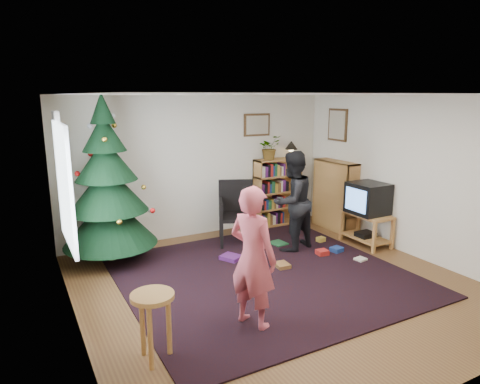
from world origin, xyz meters
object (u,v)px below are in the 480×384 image
armchair (233,210)px  potted_plant (269,148)px  christmas_tree (108,193)px  person_standing (253,258)px  bookshelf_right (335,194)px  stool (153,309)px  picture_back (257,125)px  picture_right (338,125)px  bookshelf_back (277,191)px  crt_tv (368,198)px  table_lamp (291,146)px  tv_stand (366,226)px  person_by_chair (292,201)px

armchair → potted_plant: (1.06, 0.55, 0.95)m
christmas_tree → person_standing: 2.85m
bookshelf_right → stool: size_ratio=1.90×
picture_back → picture_right: size_ratio=0.92×
armchair → stool: armchair is taller
bookshelf_back → bookshelf_right: size_ratio=1.00×
bookshelf_right → stool: (-4.28, -2.44, -0.13)m
christmas_tree → crt_tv: (3.97, -1.31, -0.25)m
picture_back → potted_plant: 0.49m
armchair → picture_right: bearing=22.9°
picture_back → table_lamp: 0.83m
picture_right → tv_stand: (-0.26, -1.14, -1.63)m
picture_back → table_lamp: size_ratio=1.67×
bookshelf_back → bookshelf_right: bearing=-44.1°
tv_stand → crt_tv: bearing=180.0°
person_by_chair → picture_right: bearing=-169.1°
picture_right → person_by_chair: (-1.52, -0.74, -1.13)m
table_lamp → crt_tv: bearing=-78.0°
bookshelf_right → person_standing: bearing=126.6°
person_by_chair → potted_plant: size_ratio=3.60×
stool → table_lamp: 5.06m
picture_back → armchair: size_ratio=0.51×
bookshelf_back → crt_tv: (0.67, -1.73, 0.15)m
christmas_tree → bookshelf_back: bearing=7.2°
christmas_tree → table_lamp: christmas_tree is taller
picture_right → stool: picture_right is taller
picture_right → armchair: (-2.18, 0.04, -1.37)m
stool → potted_plant: bearing=44.2°
stool → picture_back: bearing=47.2°
picture_back → potted_plant: (0.20, -0.14, -0.42)m
bookshelf_back → tv_stand: bookshelf_back is taller
bookshelf_right → crt_tv: size_ratio=2.19×
picture_back → picture_right: bearing=-28.7°
tv_stand → person_by_chair: (-1.27, 0.39, 0.50)m
bookshelf_back → person_standing: size_ratio=0.82×
armchair → bookshelf_right: bearing=17.9°
picture_back → tv_stand: bearing=-60.1°
christmas_tree → crt_tv: christmas_tree is taller
crt_tv → armchair: 2.27m
stool → person_standing: bearing=5.6°
tv_stand → table_lamp: size_ratio=2.54×
picture_right → bookshelf_back: picture_right is taller
tv_stand → picture_right: bearing=77.4°
bookshelf_right → tv_stand: bearing=172.9°
picture_right → person_standing: size_ratio=0.38×
armchair → crt_tv: bearing=-7.5°
crt_tv → person_by_chair: (-1.26, 0.39, 0.01)m
tv_stand → table_lamp: 2.14m
crt_tv → table_lamp: bearing=102.0°
person_by_chair → potted_plant: potted_plant is taller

